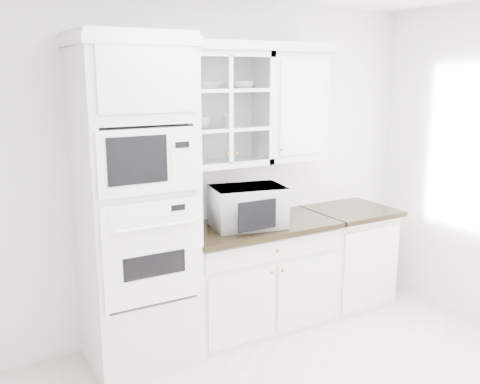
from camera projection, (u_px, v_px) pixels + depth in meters
room_shell at (305, 132)px, 3.23m from camera, size 4.00×3.50×2.70m
oven_column at (136, 206)px, 3.83m from camera, size 0.76×0.68×2.40m
base_cabinet_run at (256, 275)px, 4.51m from camera, size 1.32×0.67×0.92m
extra_base_cabinet at (347, 255)px, 4.99m from camera, size 0.72×0.67×0.92m
upper_cabinet_glass at (221, 109)px, 4.20m from camera, size 0.80×0.33×0.90m
upper_cabinet_solid at (291, 107)px, 4.53m from camera, size 0.55×0.33×0.90m
crown_molding at (209, 45)px, 4.03m from camera, size 2.14×0.38×0.07m
countertop_microwave at (247, 206)px, 4.28m from camera, size 0.65×0.57×0.33m
bowl_a at (206, 85)px, 4.08m from camera, size 0.26×0.26×0.06m
bowl_b at (242, 85)px, 4.24m from camera, size 0.20×0.20×0.06m
cup_a at (203, 122)px, 4.17m from camera, size 0.12×0.12×0.09m
cup_b at (229, 121)px, 4.26m from camera, size 0.12×0.12×0.09m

